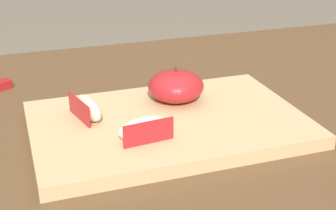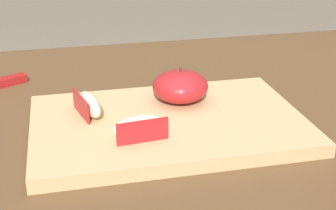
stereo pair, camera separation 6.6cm
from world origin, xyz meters
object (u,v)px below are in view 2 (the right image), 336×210
Objects in this scene: apple_wedge_left at (140,127)px; apple_wedge_front at (89,104)px; apple_half_skin_up at (180,86)px; cutting_board at (168,124)px.

apple_wedge_left is 0.98× the size of apple_wedge_front.
apple_wedge_front is (-0.14, -0.02, -0.01)m from apple_half_skin_up.
apple_wedge_left is (-0.08, -0.11, -0.01)m from apple_half_skin_up.
apple_wedge_left is at bearing -126.43° from apple_half_skin_up.
apple_wedge_front is at bearing 160.40° from cutting_board.
apple_wedge_left is 0.11m from apple_wedge_front.
cutting_board is at bearing -19.60° from apple_wedge_front.
apple_half_skin_up is at bearing 60.68° from cutting_board.
apple_half_skin_up reaches higher than apple_wedge_front.
apple_wedge_front is at bearing 122.75° from apple_wedge_left.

